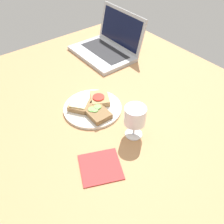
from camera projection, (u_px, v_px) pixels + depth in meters
The scene contains 8 objects.
wooden_table at pixel (98, 111), 107.80cm from camera, with size 140.00×140.00×3.00cm, color #B27F51.
plate at pixel (93, 108), 106.23cm from camera, with size 24.73×24.73×1.14cm, color silver.
sandwich_with_cheese at pixel (80, 104), 105.25cm from camera, with size 11.78×12.15×2.91cm.
sandwich_with_cucumber at pixel (97, 112), 101.62cm from camera, with size 11.30×7.99×2.70cm.
sandwich_with_tomato at pixel (100, 98), 108.04cm from camera, with size 11.72×11.00×2.95cm.
wine_glass at pixel (135, 117), 89.66cm from camera, with size 7.94×7.94×13.46cm.
laptop at pixel (107, 47), 139.19cm from camera, with size 35.42×28.08×21.63cm.
napkin at pixel (100, 167), 84.63cm from camera, with size 13.29×13.75×0.40cm, color #B23333.
Camera 1 is at (66.47, -44.28, 74.16)cm, focal length 40.00 mm.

